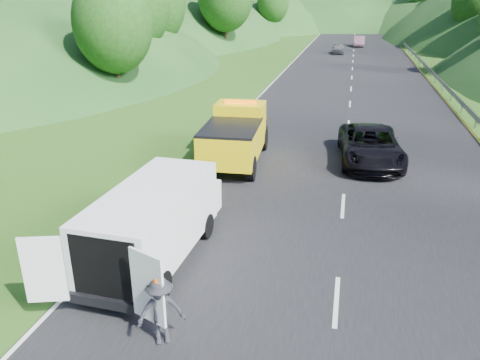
% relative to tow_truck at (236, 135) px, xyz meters
% --- Properties ---
extents(ground, '(320.00, 320.00, 0.00)m').
position_rel_tow_truck_xyz_m(ground, '(2.06, -7.94, -1.32)').
color(ground, '#38661E').
rests_on(ground, ground).
extents(road_surface, '(14.00, 200.00, 0.02)m').
position_rel_tow_truck_xyz_m(road_surface, '(5.06, 32.06, -1.31)').
color(road_surface, black).
rests_on(road_surface, ground).
extents(guardrail, '(0.06, 140.00, 1.52)m').
position_rel_tow_truck_xyz_m(guardrail, '(12.36, 44.56, -1.32)').
color(guardrail, gray).
rests_on(guardrail, ground).
extents(tree_line_left, '(14.00, 140.00, 14.00)m').
position_rel_tow_truck_xyz_m(tree_line_left, '(-16.94, 52.06, -1.32)').
color(tree_line_left, '#285F1C').
rests_on(tree_line_left, ground).
extents(hills_backdrop, '(201.00, 288.60, 44.00)m').
position_rel_tow_truck_xyz_m(hills_backdrop, '(8.56, 126.76, -1.32)').
color(hills_backdrop, '#2D5B23').
rests_on(hills_backdrop, ground).
extents(tow_truck, '(2.72, 6.41, 2.70)m').
position_rel_tow_truck_xyz_m(tow_truck, '(0.00, 0.00, 0.00)').
color(tow_truck, black).
rests_on(tow_truck, ground).
extents(white_van, '(3.57, 6.61, 2.31)m').
position_rel_tow_truck_xyz_m(white_van, '(-0.21, -9.03, -0.01)').
color(white_van, black).
rests_on(white_van, ground).
extents(woman, '(0.67, 0.73, 1.65)m').
position_rel_tow_truck_xyz_m(woman, '(-1.02, -7.67, -1.32)').
color(woman, silver).
rests_on(woman, ground).
extents(child, '(0.59, 0.58, 0.96)m').
position_rel_tow_truck_xyz_m(child, '(-0.50, -9.28, -1.32)').
color(child, tan).
rests_on(child, ground).
extents(worker, '(1.23, 1.05, 1.65)m').
position_rel_tow_truck_xyz_m(worker, '(1.29, -12.37, -1.32)').
color(worker, black).
rests_on(worker, ground).
extents(suitcase, '(0.42, 0.25, 0.65)m').
position_rel_tow_truck_xyz_m(suitcase, '(-2.46, -7.59, -1.00)').
color(suitcase, '#67684E').
rests_on(suitcase, ground).
extents(passing_suv, '(3.17, 6.04, 1.62)m').
position_rel_tow_truck_xyz_m(passing_suv, '(6.10, 1.37, -1.32)').
color(passing_suv, black).
rests_on(passing_suv, ground).
extents(dist_car_a, '(1.55, 3.85, 1.31)m').
position_rel_tow_truck_xyz_m(dist_car_a, '(3.02, 45.85, -1.32)').
color(dist_car_a, '#46464B').
rests_on(dist_car_a, ground).
extents(dist_car_b, '(1.58, 4.52, 1.49)m').
position_rel_tow_truck_xyz_m(dist_car_b, '(5.77, 56.15, -1.32)').
color(dist_car_b, '#6E495B').
rests_on(dist_car_b, ground).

